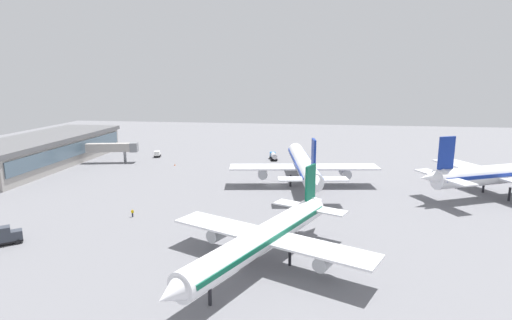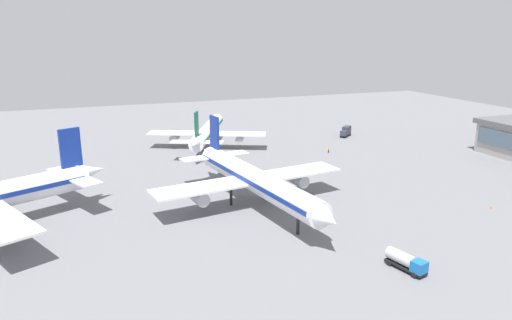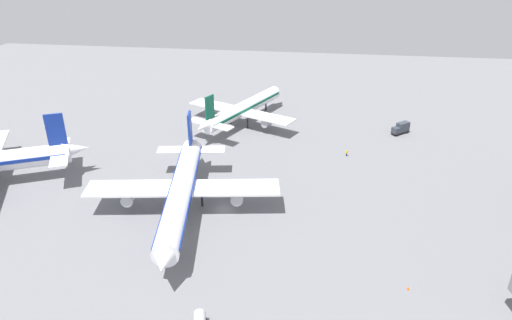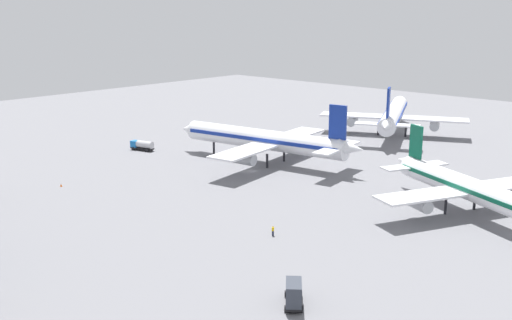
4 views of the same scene
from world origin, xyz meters
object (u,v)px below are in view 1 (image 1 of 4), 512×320
Objects in this scene: ground_crew_worker at (132,213)px; safety_cone_near_gate at (175,165)px; airplane_taxiing at (507,173)px; airplane_at_gate at (303,164)px; catering_truck at (3,236)px; airplane_distant at (264,237)px; baggage_tug at (157,154)px; fuel_truck at (273,156)px.

ground_crew_worker reaches higher than safety_cone_near_gate.
airplane_at_gate is at bearing 149.58° from airplane_taxiing.
catering_truck is at bearing -6.78° from safety_cone_near_gate.
airplane_at_gate reaches higher than airplane_distant.
airplane_distant is 46.49m from catering_truck.
baggage_tug is 2.12× the size of ground_crew_worker.
airplane_taxiing reaches higher than safety_cone_near_gate.
airplane_at_gate is 46.44m from safety_cone_near_gate.
airplane_distant reaches higher than ground_crew_worker.
ground_crew_worker is at bearing 172.94° from airplane_taxiing.
ground_crew_worker is at bearing -97.13° from airplane_distant.
ground_crew_worker is (27.93, -84.48, -4.83)m from airplane_taxiing.
safety_cone_near_gate is at bearing 28.32° from baggage_tug.
safety_cone_near_gate is (-49.86, -8.05, -0.55)m from ground_crew_worker.
airplane_at_gate is at bearing 67.69° from safety_cone_near_gate.
fuel_truck reaches higher than safety_cone_near_gate.
airplane_distant is 68.23× the size of safety_cone_near_gate.
fuel_truck is (-36.22, -61.23, -4.29)m from airplane_taxiing.
airplane_taxiing is at bearing -134.22° from fuel_truck.
airplane_distant reaches higher than catering_truck.
fuel_truck is at bearing 11.05° from airplane_at_gate.
airplane_at_gate is 83.09× the size of safety_cone_near_gate.
airplane_taxiing is 71.27m from fuel_truck.
ground_crew_worker is (64.15, -23.25, -0.54)m from fuel_truck.
fuel_truck is at bearing 24.80° from catering_truck.
airplane_taxiing is 28.78× the size of ground_crew_worker.
safety_cone_near_gate is (-68.76, -38.37, -4.52)m from airplane_distant.
fuel_truck is (-81.39, 39.28, -0.31)m from catering_truck.
catering_truck is at bearing -10.22° from baggage_tug.
airplane_taxiing is 89.11m from ground_crew_worker.
fuel_truck is 3.93× the size of ground_crew_worker.
airplane_distant is at bearing -164.51° from airplane_taxiing.
airplane_distant is 83.42m from fuel_truck.
airplane_taxiing is 13.60× the size of baggage_tug.
catering_truck is 9.22× the size of safety_cone_near_gate.
ground_crew_worker is at bearing 7.64° from catering_truck.
ground_crew_worker is at bearing 124.37° from airplane_at_gate.
airplane_taxiing is at bearing -15.24° from catering_truck.
fuel_truck is at bearing 148.66° from ground_crew_worker.
airplane_at_gate is 1.04× the size of airplane_taxiing.
airplane_taxiing is 1.17× the size of airplane_distant.
airplane_taxiing reaches higher than airplane_distant.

